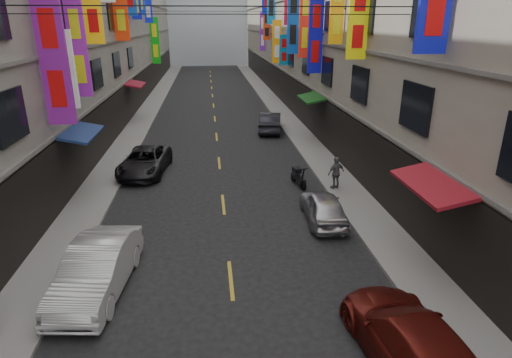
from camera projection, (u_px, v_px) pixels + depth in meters
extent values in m
cube|color=slate|center=(142.00, 120.00, 35.30)|extent=(2.00, 90.00, 0.12)
cube|color=slate|center=(285.00, 116.00, 36.55)|extent=(2.00, 90.00, 0.12)
cube|color=black|center=(128.00, 103.00, 34.70)|extent=(0.12, 85.50, 3.00)
cube|color=#66635E|center=(126.00, 81.00, 34.11)|extent=(0.16, 90.00, 0.14)
cube|color=#66635E|center=(122.00, 39.00, 33.00)|extent=(0.16, 90.00, 0.14)
cube|color=black|center=(297.00, 99.00, 36.15)|extent=(0.12, 85.50, 3.00)
cube|color=#66635E|center=(297.00, 79.00, 35.56)|extent=(0.16, 90.00, 0.14)
cube|color=#66635E|center=(298.00, 39.00, 34.45)|extent=(0.16, 90.00, 0.14)
cube|color=silver|center=(207.00, 2.00, 78.73)|extent=(18.00, 8.00, 22.00)
cube|color=#6C1577|center=(54.00, 59.00, 16.47)|extent=(1.07, 0.18, 5.10)
cylinder|color=black|center=(52.00, 59.00, 16.47)|extent=(1.17, 0.08, 0.08)
cube|color=silver|center=(66.00, 70.00, 18.42)|extent=(0.74, 0.18, 3.32)
cylinder|color=black|center=(65.00, 70.00, 18.42)|extent=(0.84, 0.08, 0.08)
cube|color=#D9D10B|center=(358.00, 18.00, 19.41)|extent=(0.92, 0.18, 3.62)
cylinder|color=black|center=(359.00, 18.00, 19.41)|extent=(1.02, 0.08, 0.08)
cube|color=#881B98|center=(78.00, 47.00, 20.15)|extent=(0.80, 0.18, 4.64)
cylinder|color=black|center=(77.00, 47.00, 20.15)|extent=(0.90, 0.08, 0.08)
cube|color=orange|center=(337.00, 8.00, 22.77)|extent=(0.74, 0.18, 3.64)
cylinder|color=black|center=(338.00, 8.00, 22.77)|extent=(0.84, 0.08, 0.08)
cube|color=#FFB80D|center=(91.00, 2.00, 22.54)|extent=(0.94, 0.18, 4.23)
cylinder|color=black|center=(90.00, 2.00, 22.54)|extent=(1.04, 0.08, 0.08)
cube|color=#0D0D98|center=(316.00, 34.00, 27.09)|extent=(0.91, 0.18, 4.85)
cylinder|color=black|center=(316.00, 34.00, 27.10)|extent=(1.01, 0.08, 0.08)
cube|color=red|center=(305.00, 22.00, 30.20)|extent=(0.76, 0.18, 4.92)
cylinder|color=black|center=(306.00, 22.00, 30.21)|extent=(0.86, 0.08, 0.08)
cube|color=red|center=(120.00, 3.00, 29.89)|extent=(1.01, 0.18, 5.00)
cylinder|color=black|center=(119.00, 3.00, 29.88)|extent=(1.11, 0.08, 0.08)
cube|color=#0E45A6|center=(293.00, 19.00, 33.78)|extent=(0.92, 0.18, 5.33)
cylinder|color=black|center=(294.00, 19.00, 33.78)|extent=(1.02, 0.08, 0.08)
cube|color=red|center=(289.00, 3.00, 35.72)|extent=(0.75, 0.18, 3.50)
cylinder|color=black|center=(289.00, 3.00, 35.72)|extent=(0.85, 0.08, 0.08)
cube|color=#0B5F86|center=(284.00, 50.00, 38.66)|extent=(0.81, 0.18, 2.65)
cylinder|color=black|center=(284.00, 50.00, 38.67)|extent=(0.91, 0.08, 0.08)
cube|color=orange|center=(277.00, 42.00, 42.11)|extent=(0.88, 0.18, 4.06)
cylinder|color=black|center=(277.00, 42.00, 42.12)|extent=(0.98, 0.08, 0.08)
cube|color=#111CCD|center=(148.00, 3.00, 45.43)|extent=(0.82, 0.18, 3.93)
cylinder|color=black|center=(147.00, 3.00, 45.42)|extent=(0.92, 0.08, 0.08)
cube|color=#B83611|center=(267.00, 25.00, 48.72)|extent=(0.81, 0.18, 3.21)
cylinder|color=black|center=(267.00, 25.00, 48.72)|extent=(0.91, 0.08, 0.08)
cube|color=#0D9211|center=(155.00, 41.00, 50.02)|extent=(0.98, 0.18, 5.21)
cylinder|color=black|center=(155.00, 41.00, 50.01)|extent=(1.08, 0.08, 0.08)
cube|color=#651C9D|center=(262.00, 32.00, 53.15)|extent=(0.68, 0.18, 4.54)
cylinder|color=black|center=(263.00, 32.00, 53.16)|extent=(0.78, 0.08, 0.08)
cube|color=maroon|center=(433.00, 184.00, 13.20)|extent=(1.39, 3.20, 0.41)
cube|color=navy|center=(81.00, 132.00, 19.34)|extent=(1.39, 3.20, 0.41)
cube|color=#124612|center=(312.00, 98.00, 28.11)|extent=(1.39, 3.20, 0.41)
cube|color=maroon|center=(135.00, 84.00, 34.25)|extent=(1.39, 3.20, 0.41)
cylinder|color=black|center=(219.00, 6.00, 14.46)|extent=(14.00, 0.04, 0.04)
cylinder|color=black|center=(210.00, 11.00, 40.42)|extent=(14.00, 0.04, 0.04)
cube|color=gold|center=(231.00, 280.00, 13.58)|extent=(0.12, 2.20, 0.01)
cube|color=gold|center=(223.00, 204.00, 19.17)|extent=(0.12, 2.20, 0.01)
cube|color=gold|center=(219.00, 163.00, 24.76)|extent=(0.12, 2.20, 0.01)
cube|color=gold|center=(217.00, 137.00, 30.36)|extent=(0.12, 2.20, 0.01)
cube|color=gold|center=(215.00, 119.00, 35.95)|extent=(0.12, 2.20, 0.01)
cube|color=gold|center=(213.00, 106.00, 41.54)|extent=(0.12, 2.20, 0.01)
cube|color=gold|center=(212.00, 96.00, 47.13)|extent=(0.12, 2.20, 0.01)
cube|color=gold|center=(212.00, 88.00, 52.72)|extent=(0.12, 2.20, 0.01)
cube|color=gold|center=(211.00, 81.00, 58.32)|extent=(0.12, 2.20, 0.01)
cube|color=gold|center=(211.00, 76.00, 63.91)|extent=(0.12, 2.20, 0.01)
cube|color=gold|center=(210.00, 72.00, 69.50)|extent=(0.12, 2.20, 0.01)
cylinder|color=black|center=(303.00, 185.00, 20.69)|extent=(0.20, 0.51, 0.50)
cylinder|color=black|center=(294.00, 177.00, 21.86)|extent=(0.20, 0.51, 0.50)
cube|color=black|center=(298.00, 178.00, 21.22)|extent=(0.52, 1.33, 0.18)
cube|color=black|center=(297.00, 170.00, 21.32)|extent=(0.41, 0.60, 0.22)
cylinder|color=black|center=(303.00, 176.00, 20.62)|extent=(0.14, 0.36, 0.88)
cylinder|color=black|center=(303.00, 169.00, 20.50)|extent=(0.50, 0.14, 0.06)
imported|color=silver|center=(97.00, 269.00, 12.78)|extent=(2.11, 4.75, 1.52)
imported|color=black|center=(145.00, 161.00, 22.91)|extent=(2.73, 5.00, 1.33)
imported|color=#601610|center=(413.00, 344.00, 9.86)|extent=(2.41, 5.15, 1.45)
imported|color=#BABABF|center=(323.00, 207.00, 17.38)|extent=(1.62, 3.72, 1.25)
imported|color=#222128|center=(270.00, 122.00, 31.58)|extent=(2.23, 4.55, 1.44)
imported|color=#5C5C5F|center=(336.00, 173.00, 20.42)|extent=(1.06, 0.84, 1.59)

